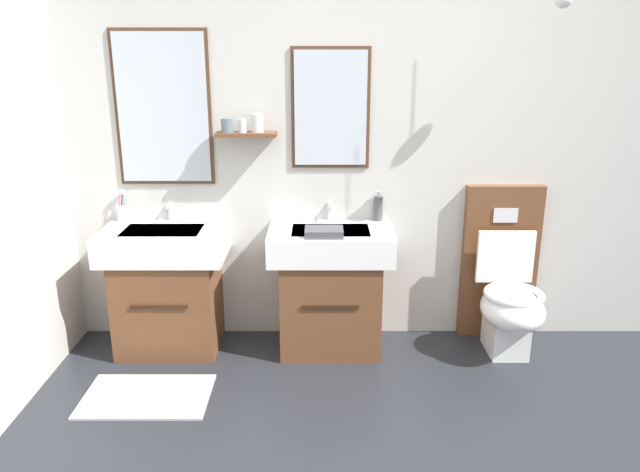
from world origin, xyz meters
TOP-DOWN VIEW (x-y plane):
  - wall_back at (-0.02, 1.79)m, footprint 4.41×0.65m
  - bath_mat at (-1.46, 0.92)m, footprint 0.68×0.44m
  - vanity_sink_left at (-1.46, 1.52)m, footprint 0.74×0.50m
  - tap_on_left_sink at (-1.46, 1.70)m, footprint 0.03×0.13m
  - vanity_sink_right at (-0.46, 1.52)m, footprint 0.74×0.50m
  - tap_on_right_sink at (-0.46, 1.70)m, footprint 0.03×0.13m
  - toilet at (0.62, 1.53)m, footprint 0.48×0.62m
  - toothbrush_cup at (-1.75, 1.69)m, footprint 0.07×0.07m
  - soap_dispenser at (-0.16, 1.70)m, footprint 0.06×0.06m
  - folded_hand_towel at (-0.50, 1.37)m, footprint 0.22×0.16m

SIDE VIEW (x-z plane):
  - bath_mat at x=-1.46m, z-range 0.00..0.01m
  - toilet at x=0.62m, z-range -0.12..0.88m
  - vanity_sink_left at x=-1.46m, z-range 0.03..0.80m
  - vanity_sink_right at x=-0.46m, z-range 0.03..0.80m
  - folded_hand_towel at x=-0.50m, z-range 0.78..0.82m
  - toothbrush_cup at x=-1.75m, z-range 0.73..0.93m
  - tap_on_left_sink at x=-1.46m, z-range 0.79..0.90m
  - tap_on_right_sink at x=-0.46m, z-range 0.79..0.90m
  - soap_dispenser at x=-0.16m, z-range 0.76..0.95m
  - wall_back at x=-0.02m, z-range 0.00..2.55m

